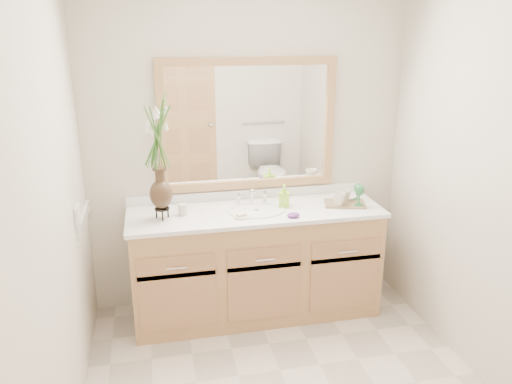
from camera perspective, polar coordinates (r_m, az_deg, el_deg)
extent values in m
cube|color=silver|center=(3.77, -0.93, 4.68)|extent=(2.40, 0.02, 2.40)
cube|color=silver|center=(1.50, 19.99, -18.74)|extent=(2.40, 0.02, 2.40)
cube|color=silver|center=(2.50, -22.60, -3.82)|extent=(0.02, 2.60, 2.40)
cube|color=silver|center=(3.11, 26.44, -0.17)|extent=(0.02, 2.60, 2.40)
cube|color=tan|center=(3.78, -0.02, -8.21)|extent=(1.80, 0.55, 0.80)
cube|color=white|center=(3.61, -0.02, -2.30)|extent=(1.84, 0.57, 0.03)
ellipsoid|color=white|center=(3.61, 0.05, -3.01)|extent=(0.38, 0.30, 0.12)
cylinder|color=silver|center=(3.74, -0.53, -0.46)|extent=(0.02, 0.02, 0.11)
cylinder|color=silver|center=(3.72, -2.04, -0.78)|extent=(0.02, 0.02, 0.08)
cylinder|color=silver|center=(3.76, 0.96, -0.57)|extent=(0.02, 0.02, 0.08)
cube|color=white|center=(3.71, -0.89, 7.70)|extent=(1.20, 0.01, 0.85)
cube|color=tan|center=(3.65, -0.91, 14.73)|extent=(1.32, 0.04, 0.06)
cube|color=tan|center=(3.81, -0.84, 0.93)|extent=(1.32, 0.04, 0.06)
cube|color=tan|center=(3.63, -10.74, 7.17)|extent=(0.06, 0.04, 0.85)
cube|color=tan|center=(3.87, 8.40, 7.95)|extent=(0.06, 0.04, 0.85)
cube|color=white|center=(3.28, -19.73, -2.48)|extent=(0.02, 0.12, 0.12)
cylinder|color=black|center=(3.48, -10.69, -1.90)|extent=(0.10, 0.10, 0.01)
ellipsoid|color=#312016|center=(3.45, -10.79, -0.24)|extent=(0.16, 0.16, 0.20)
cylinder|color=#312016|center=(3.41, -10.92, 1.80)|extent=(0.06, 0.06, 0.09)
cylinder|color=#4C7A33|center=(3.35, -11.16, 5.70)|extent=(0.05, 0.05, 0.37)
cylinder|color=beige|center=(3.54, -8.37, -1.99)|extent=(0.06, 0.06, 0.08)
cylinder|color=beige|center=(3.46, -1.67, -2.87)|extent=(0.10, 0.10, 0.01)
cube|color=beige|center=(3.46, -1.67, -2.62)|extent=(0.07, 0.06, 0.02)
imported|color=#9AE235|center=(3.66, 3.23, -0.55)|extent=(0.09, 0.09, 0.15)
ellipsoid|color=#58256F|center=(3.48, 4.29, -2.64)|extent=(0.11, 0.10, 0.03)
cube|color=brown|center=(3.78, 10.09, -1.32)|extent=(0.34, 0.27, 0.01)
imported|color=beige|center=(3.70, 9.44, -0.70)|extent=(0.13, 0.12, 0.10)
imported|color=beige|center=(3.80, 10.12, -0.34)|extent=(0.11, 0.11, 0.09)
cylinder|color=#226835|center=(3.74, 11.64, -1.41)|extent=(0.07, 0.07, 0.01)
cylinder|color=#226835|center=(3.73, 11.69, -0.70)|extent=(0.01, 0.01, 0.10)
ellipsoid|color=#226835|center=(3.71, 11.75, 0.21)|extent=(0.07, 0.07, 0.08)
cylinder|color=#226835|center=(3.86, 11.44, -0.79)|extent=(0.05, 0.05, 0.01)
cylinder|color=#226835|center=(3.85, 11.48, -0.23)|extent=(0.01, 0.01, 0.08)
ellipsoid|color=#226835|center=(3.84, 11.52, 0.49)|extent=(0.06, 0.06, 0.07)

